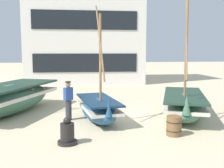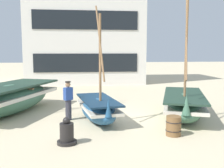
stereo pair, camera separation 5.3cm
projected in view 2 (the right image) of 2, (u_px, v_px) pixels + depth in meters
The scene contains 8 objects.
ground_plane at pixel (115, 118), 11.86m from camera, with size 120.00×120.00×0.00m, color beige.
fishing_boat_near_left at pixel (184, 104), 11.90m from camera, with size 3.17×5.03×5.25m.
fishing_boat_centre_large at pixel (9, 98), 12.59m from camera, with size 4.18×6.34×7.28m.
fishing_boat_far_right at pixel (98, 108), 11.24m from camera, with size 1.84×3.61×4.83m.
fisherman_by_hull at pixel (68, 101), 11.39m from camera, with size 0.42×0.39×1.68m.
capstan_winch at pixel (67, 133), 8.48m from camera, with size 0.64×0.64×0.88m.
wooden_barrel at pixel (174, 126), 9.31m from camera, with size 0.56×0.56×0.70m.
harbor_building_main at pixel (85, 24), 25.03m from camera, with size 10.93×6.01×11.06m.
Camera 2 is at (-1.49, -11.49, 2.96)m, focal length 42.51 mm.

